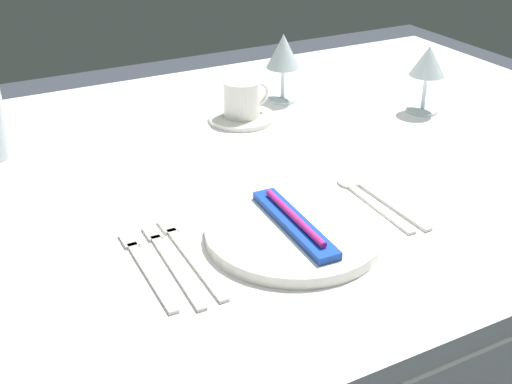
# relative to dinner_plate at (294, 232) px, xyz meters

# --- Properties ---
(dining_table) EXTENTS (1.80, 1.11, 0.74)m
(dining_table) POSITION_rel_dinner_plate_xyz_m (0.01, 0.27, -0.09)
(dining_table) COLOR white
(dining_table) RESTS_ON ground
(dinner_plate) EXTENTS (0.26, 0.26, 0.02)m
(dinner_plate) POSITION_rel_dinner_plate_xyz_m (0.00, 0.00, 0.00)
(dinner_plate) COLOR white
(dinner_plate) RESTS_ON dining_table
(toothbrush_package) EXTENTS (0.05, 0.21, 0.02)m
(toothbrush_package) POSITION_rel_dinner_plate_xyz_m (0.00, 0.00, 0.02)
(toothbrush_package) COLOR blue
(toothbrush_package) RESTS_ON dinner_plate
(fork_outer) EXTENTS (0.02, 0.23, 0.00)m
(fork_outer) POSITION_rel_dinner_plate_xyz_m (-0.16, 0.03, -0.01)
(fork_outer) COLOR beige
(fork_outer) RESTS_ON dining_table
(fork_inner) EXTENTS (0.03, 0.22, 0.00)m
(fork_inner) POSITION_rel_dinner_plate_xyz_m (-0.19, 0.02, -0.01)
(fork_inner) COLOR beige
(fork_inner) RESTS_ON dining_table
(fork_salad) EXTENTS (0.02, 0.21, 0.00)m
(fork_salad) POSITION_rel_dinner_plate_xyz_m (-0.22, 0.03, -0.01)
(fork_salad) COLOR beige
(fork_salad) RESTS_ON dining_table
(spoon_soup) EXTENTS (0.03, 0.20, 0.01)m
(spoon_soup) POSITION_rel_dinner_plate_xyz_m (0.17, 0.05, -0.01)
(spoon_soup) COLOR beige
(spoon_soup) RESTS_ON dining_table
(spoon_dessert) EXTENTS (0.03, 0.20, 0.01)m
(spoon_dessert) POSITION_rel_dinner_plate_xyz_m (0.19, 0.05, -0.01)
(spoon_dessert) COLOR beige
(spoon_dessert) RESTS_ON dining_table
(saucer_left) EXTENTS (0.14, 0.14, 0.01)m
(saucer_left) POSITION_rel_dinner_plate_xyz_m (0.14, 0.45, -0.00)
(saucer_left) COLOR white
(saucer_left) RESTS_ON dining_table
(coffee_cup_left) EXTENTS (0.10, 0.08, 0.07)m
(coffee_cup_left) POSITION_rel_dinner_plate_xyz_m (0.14, 0.45, 0.04)
(coffee_cup_left) COLOR white
(coffee_cup_left) RESTS_ON saucer_left
(wine_glass_centre) EXTENTS (0.07, 0.07, 0.14)m
(wine_glass_centre) POSITION_rel_dinner_plate_xyz_m (0.51, 0.32, 0.09)
(wine_glass_centre) COLOR silver
(wine_glass_centre) RESTS_ON dining_table
(wine_glass_left) EXTENTS (0.08, 0.08, 0.15)m
(wine_glass_left) POSITION_rel_dinner_plate_xyz_m (0.28, 0.52, 0.10)
(wine_glass_left) COLOR silver
(wine_glass_left) RESTS_ON dining_table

